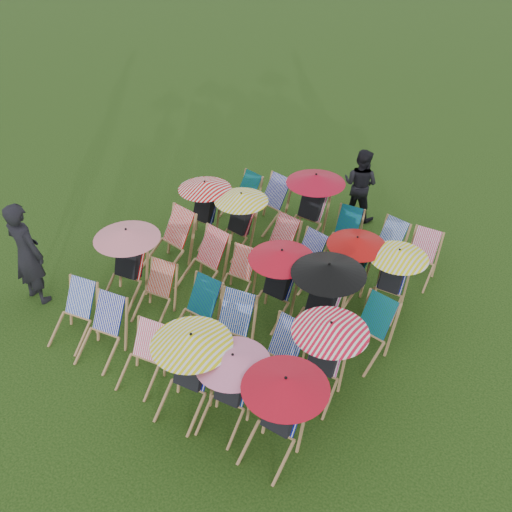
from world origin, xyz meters
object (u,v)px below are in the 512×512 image
Objects in this scene: deckchair_5 at (277,415)px; person_left at (27,253)px; deckchair_29 at (420,258)px; person_rear at (360,184)px; deckchair_0 at (73,315)px.

person_left reaches higher than deckchair_5.
deckchair_29 is at bearing -141.33° from person_left.
deckchair_29 is at bearing 145.26° from person_rear.
deckchair_5 is at bearing -10.79° from deckchair_0.
deckchair_5 is at bearing -95.00° from deckchair_29.
deckchair_0 is 3.85m from deckchair_5.
person_rear is at bearing 106.04° from deckchair_5.
person_rear is (2.04, 5.94, 0.33)m from deckchair_0.
deckchair_0 is 0.48× the size of person_left.
deckchair_0 is at bearing -134.25° from deckchair_29.
deckchair_5 is 6.15m from person_rear.
person_rear is at bearing 59.36° from deckchair_0.
person_left reaches higher than deckchair_29.
person_left is at bearing 176.77° from deckchair_5.
person_left is at bearing 157.27° from deckchair_0.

